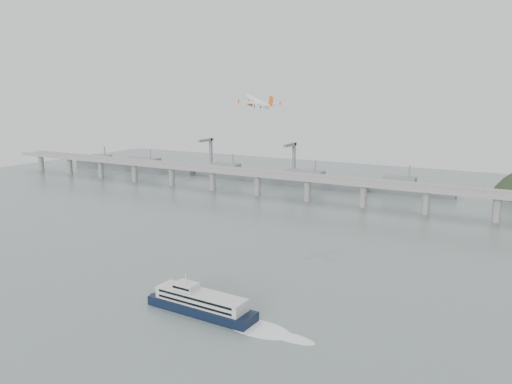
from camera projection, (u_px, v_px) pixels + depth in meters
The scene contains 5 objects.
ground at pixel (203, 280), 251.47m from camera, with size 900.00×900.00×0.00m, color slate.
bridge at pixel (339, 184), 419.57m from camera, with size 800.00×22.00×23.90m.
distant_fleet at pixel (227, 173), 551.53m from camera, with size 453.00×60.90×40.00m.
ferry at pixel (201, 303), 213.92m from camera, with size 83.93×16.01×15.83m.
airliner at pixel (258, 102), 335.13m from camera, with size 32.70×31.17×11.48m.
Camera 1 is at (140.02, -194.19, 92.98)m, focal length 35.00 mm.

